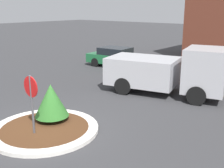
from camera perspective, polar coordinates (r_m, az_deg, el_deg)
ground_plane at (r=9.83m, az=-13.43°, el=-9.27°), size 120.00×120.00×0.00m
traffic_island at (r=9.80m, az=-13.46°, el=-8.92°), size 3.58×3.58×0.13m
stop_sign at (r=9.02m, az=-16.07°, el=-2.26°), size 0.67×0.07×2.02m
island_shrub at (r=10.05m, az=-12.27°, el=-3.24°), size 1.20×1.20×1.33m
utility_truck at (r=13.45m, az=11.38°, el=2.63°), size 5.82×3.36×2.30m
parked_sedan_green at (r=19.50m, az=1.05°, el=5.49°), size 4.36×2.16×1.33m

